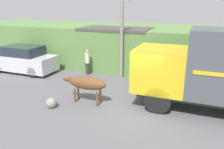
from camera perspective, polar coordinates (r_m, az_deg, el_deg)
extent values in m
plane|color=slate|center=(9.90, 5.88, -8.07)|extent=(60.00, 60.00, 0.00)
cube|color=#608C47|center=(16.11, 12.98, 6.93)|extent=(32.00, 6.48, 2.80)
cube|color=#B2BCAD|center=(14.99, 0.95, 6.37)|extent=(4.31, 2.40, 2.69)
cube|color=#4C4742|center=(14.77, 0.98, 11.79)|extent=(4.61, 2.70, 0.16)
cube|color=#2D2D2D|center=(10.06, 26.58, -5.51)|extent=(6.65, 1.78, 0.18)
cube|color=gold|center=(9.77, 12.58, 1.54)|extent=(2.17, 2.23, 1.81)
cube|color=#232D38|center=(9.91, 6.40, 4.03)|extent=(0.04, 1.89, 0.63)
cylinder|color=black|center=(9.31, 11.91, -6.34)|extent=(1.12, 0.49, 1.12)
ellipsoid|color=brown|center=(9.84, -6.54, -2.20)|extent=(1.84, 0.60, 0.60)
ellipsoid|color=brown|center=(10.32, -11.63, -1.06)|extent=(0.45, 0.26, 0.26)
cone|color=#B7AD93|center=(10.20, -11.99, -0.54)|extent=(0.06, 0.06, 0.11)
cone|color=#B7AD93|center=(10.36, -11.38, -0.21)|extent=(0.06, 0.06, 0.11)
cylinder|color=brown|center=(10.20, -9.70, -5.41)|extent=(0.09, 0.09, 0.66)
cylinder|color=brown|center=(10.46, -8.78, -4.76)|extent=(0.09, 0.09, 0.66)
cylinder|color=brown|center=(9.70, -3.87, -6.45)|extent=(0.09, 0.09, 0.66)
cylinder|color=brown|center=(9.97, -3.06, -5.73)|extent=(0.09, 0.09, 0.66)
cube|color=silver|center=(15.72, -22.21, 3.04)|extent=(4.51, 1.78, 0.96)
cube|color=#232D38|center=(15.48, -22.24, 5.81)|extent=(2.48, 1.64, 0.61)
cylinder|color=black|center=(14.35, -19.99, 0.59)|extent=(0.66, 0.28, 0.66)
cube|color=#38332D|center=(14.15, -6.36, 1.54)|extent=(0.28, 0.24, 0.76)
cylinder|color=silver|center=(13.97, -6.46, 4.33)|extent=(0.37, 0.37, 0.66)
sphere|color=tan|center=(13.87, -6.52, 6.08)|extent=(0.22, 0.22, 0.22)
cylinder|color=gray|center=(13.07, 2.57, 10.11)|extent=(0.20, 0.20, 5.14)
cube|color=gray|center=(12.95, 2.69, 18.70)|extent=(0.90, 0.16, 0.10)
sphere|color=gray|center=(9.93, -15.57, -7.14)|extent=(0.46, 0.46, 0.46)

